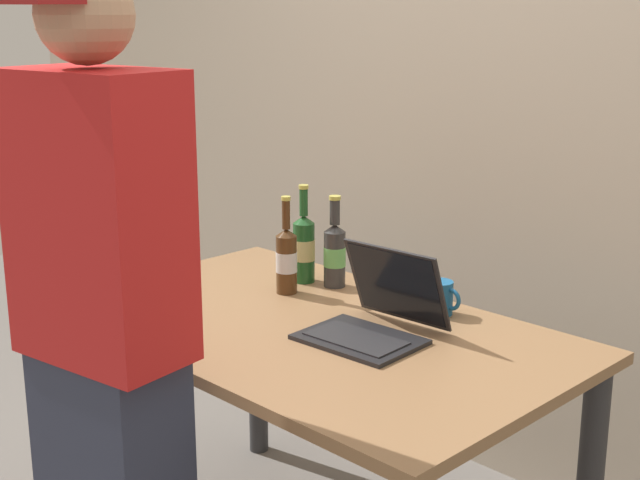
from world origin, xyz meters
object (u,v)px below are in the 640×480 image
Objects in this scene: beer_bottle_brown at (335,252)px; beer_bottle_green at (304,247)px; beer_bottle_amber at (286,258)px; person_figure at (107,344)px; coffee_mug at (440,298)px; laptop at (375,316)px.

beer_bottle_green is at bearing -162.16° from beer_bottle_brown.
beer_bottle_green is (-0.05, 0.12, 0.01)m from beer_bottle_amber.
beer_bottle_amber is 0.96× the size of beer_bottle_green.
coffee_mug is at bearing 78.48° from person_figure.
laptop is 1.09× the size of beer_bottle_amber.
person_figure is 15.22× the size of coffee_mug.
laptop is 0.53m from beer_bottle_green.
beer_bottle_brown is 2.53× the size of coffee_mug.
beer_bottle_amber is 0.83m from person_figure.
laptop is 0.45m from beer_bottle_brown.
laptop is at bearing 75.76° from person_figure.
beer_bottle_brown is at bearing 148.21° from laptop.
beer_bottle_brown is at bearing 102.01° from person_figure.
beer_bottle_green reaches higher than beer_bottle_amber.
beer_bottle_brown is 0.16m from beer_bottle_amber.
beer_bottle_amber is 2.64× the size of coffee_mug.
laptop is 2.87× the size of coffee_mug.
laptop is 0.45m from beer_bottle_amber.
laptop is 1.05× the size of beer_bottle_green.
person_figure is (0.20, -0.94, 0.01)m from beer_bottle_brown.
beer_bottle_amber is at bearing -158.87° from coffee_mug.
coffee_mug is at bearing 86.13° from laptop.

